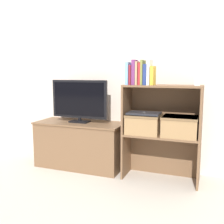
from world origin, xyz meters
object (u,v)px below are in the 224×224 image
object	(u,v)px
tv_stand	(80,144)
book_navy	(146,75)
laptop	(144,113)
storage_basket_right	(180,125)
book_maroon	(132,75)
book_crimson	(140,74)
book_skyblue	(129,74)
baby_monitor	(197,80)
book_ivory	(150,73)
book_tan	(138,73)
tv	(79,100)
book_olive	(143,73)
storage_basket_left	(144,123)
book_plum	(135,72)
book_mustard	(153,76)

from	to	relation	value
tv_stand	book_navy	size ratio (longest dim) A/B	5.07
laptop	tv_stand	bearing A→B (deg)	175.43
tv_stand	laptop	xyz separation A→B (m)	(0.77, -0.06, 0.42)
storage_basket_right	book_maroon	bearing A→B (deg)	-174.44
book_crimson	tv_stand	bearing A→B (deg)	171.64
book_skyblue	book_navy	size ratio (longest dim) A/B	1.10
storage_basket_right	tv_stand	bearing A→B (deg)	176.88
baby_monitor	book_ivory	bearing A→B (deg)	-172.02
tv_stand	book_tan	world-z (taller)	book_tan
tv	book_olive	bearing A→B (deg)	-7.98
book_tan	baby_monitor	xyz separation A→B (m)	(0.56, 0.06, -0.07)
book_maroon	storage_basket_left	xyz separation A→B (m)	(0.12, 0.05, -0.49)
book_maroon	baby_monitor	bearing A→B (deg)	5.68
tv	laptop	size ratio (longest dim) A/B	2.06
book_plum	laptop	bearing A→B (deg)	27.12
book_tan	book_navy	xyz separation A→B (m)	(0.08, 0.00, -0.01)
tv_stand	baby_monitor	xyz separation A→B (m)	(1.27, -0.05, 0.75)
book_plum	book_navy	world-z (taller)	book_plum
tv_stand	baby_monitor	bearing A→B (deg)	-2.10
tv_stand	book_plum	xyz separation A→B (m)	(0.68, -0.11, 0.83)
tv	book_tan	xyz separation A→B (m)	(0.71, -0.11, 0.30)
storage_basket_left	book_skyblue	bearing A→B (deg)	-163.08
book_mustard	storage_basket_left	xyz separation A→B (m)	(-0.09, 0.05, -0.48)
book_tan	baby_monitor	bearing A→B (deg)	6.30
book_skyblue	storage_basket_left	bearing A→B (deg)	16.92
laptop	book_mustard	bearing A→B (deg)	-26.91
book_skyblue	storage_basket_left	size ratio (longest dim) A/B	0.65
storage_basket_right	book_crimson	bearing A→B (deg)	-173.16
baby_monitor	laptop	world-z (taller)	baby_monitor
book_plum	book_olive	bearing A→B (deg)	0.00
baby_monitor	book_skyblue	bearing A→B (deg)	-174.59
tv_stand	book_skyblue	size ratio (longest dim) A/B	4.62
storage_basket_left	tv	bearing A→B (deg)	175.54
book_maroon	book_mustard	world-z (taller)	book_maroon
book_skyblue	book_maroon	size ratio (longest dim) A/B	1.15
book_skyblue	book_ivory	xyz separation A→B (m)	(0.21, 0.00, 0.01)
book_crimson	book_navy	size ratio (longest dim) A/B	1.06
book_plum	tv	bearing A→B (deg)	171.04
book_navy	baby_monitor	bearing A→B (deg)	7.41
baby_monitor	book_crimson	bearing A→B (deg)	-173.36
tv_stand	book_maroon	xyz separation A→B (m)	(0.65, -0.11, 0.80)
book_plum	storage_basket_right	distance (m)	0.68
tv_stand	book_navy	world-z (taller)	book_navy
baby_monitor	tv_stand	bearing A→B (deg)	177.90
tv_stand	book_crimson	distance (m)	1.11
book_plum	storage_basket_left	distance (m)	0.52
book_ivory	laptop	distance (m)	0.42
tv_stand	laptop	distance (m)	0.88
book_plum	book_crimson	distance (m)	0.06
book_ivory	baby_monitor	bearing A→B (deg)	7.98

